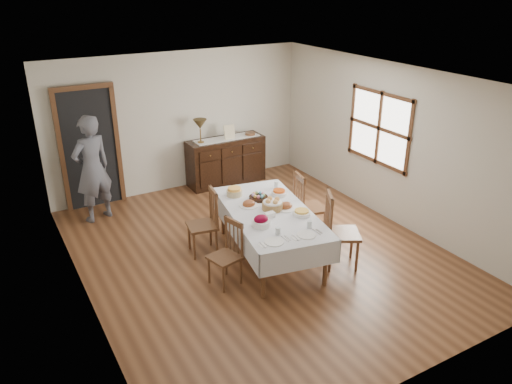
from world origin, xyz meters
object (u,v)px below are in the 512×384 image
dining_table (270,217)px  sideboard (226,161)px  chair_right_near (338,230)px  person (92,165)px  table_lamp (200,125)px  chair_right_far (307,205)px  chair_left_far (205,222)px  chair_left_near (227,253)px

dining_table → sideboard: (0.75, 2.91, -0.20)m
chair_right_near → person: bearing=67.9°
dining_table → table_lamp: table_lamp is taller
chair_right_far → sideboard: (-0.10, 2.63, -0.08)m
table_lamp → chair_left_far: bearing=-112.9°
dining_table → person: person is taller
chair_right_far → sideboard: size_ratio=0.70×
chair_right_far → chair_left_near: bearing=120.3°
sideboard → chair_right_near: bearing=-90.4°
chair_left_near → dining_table: bearing=95.2°
dining_table → sideboard: sideboard is taller
dining_table → table_lamp: bearing=95.8°
chair_left_near → person: person is taller
chair_left_far → sideboard: bearing=156.8°
table_lamp → sideboard: bearing=1.0°
chair_left_near → table_lamp: bearing=148.1°
chair_left_far → sideboard: 2.75m
chair_right_far → person: (-2.73, 2.26, 0.43)m
sideboard → person: size_ratio=0.79×
dining_table → chair_right_far: bearing=28.9°
chair_left_far → person: 2.30m
dining_table → chair_left_far: bearing=151.1°
chair_left_far → chair_right_near: 1.94m
person → chair_right_far: bearing=120.9°
chair_left_far → chair_right_near: chair_right_near is taller
person → table_lamp: 2.16m
chair_left_far → chair_right_far: 1.63m
sideboard → person: person is taller
dining_table → chair_right_near: bearing=-31.6°
dining_table → chair_left_near: size_ratio=2.61×
chair_right_near → sideboard: (0.02, 3.57, -0.10)m
dining_table → sideboard: 3.02m
dining_table → chair_left_far: size_ratio=2.36×
dining_table → chair_left_near: bearing=-150.9°
chair_left_near → sideboard: (1.58, 3.19, 0.00)m
person → chair_left_far: bearing=100.9°
sideboard → person: bearing=-172.0°
dining_table → table_lamp: 2.98m
chair_left_far → chair_right_far: bearing=88.3°
chair_right_far → person: person is taller
chair_right_near → person: person is taller
dining_table → chair_right_far: chair_right_far is taller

